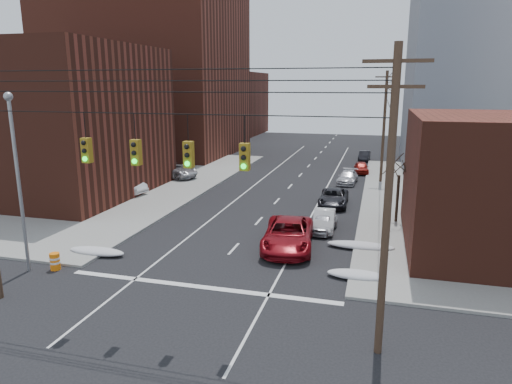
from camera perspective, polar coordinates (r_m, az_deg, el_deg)
The scene contains 26 objects.
ground at distance 17.91m, azimuth -15.40°, elevation -19.89°, with size 160.00×160.00×0.00m, color black.
sidewalk_nw at distance 53.86m, azimuth -25.90°, elevation 1.66°, with size 40.00×40.00×0.15m, color gray.
building_brick_tall at distance 68.90m, azimuth -13.33°, elevation 17.36°, with size 24.00×20.00×30.00m, color maroon.
building_brick_near at distance 46.06m, azimuth -26.00°, elevation 8.00°, with size 20.00×16.00×13.00m, color #532419.
building_brick_far at distance 93.27m, azimuth -6.48°, elevation 10.92°, with size 22.00×18.00×12.00m, color #532419.
building_glass at distance 84.28m, azimuth 26.68°, elevation 12.80°, with size 20.00×18.00×22.00m, color gray.
utility_pole_right at distance 16.22m, azimuth 16.16°, elevation -1.08°, with size 2.20×0.28×11.00m.
utility_pole_far at distance 46.91m, azimuth 15.71°, elevation 8.03°, with size 2.20×0.28×11.00m.
traffic_signals at distance 17.80m, azimuth -11.74°, elevation 4.94°, with size 17.00×0.42×2.02m.
street_light at distance 26.02m, azimuth -27.71°, elevation 2.63°, with size 0.44×0.44×9.32m.
bare_tree at distance 33.60m, azimuth 17.29°, elevation 0.03°, with size 2.09×2.20×4.93m.
snow_nw at distance 28.31m, azimuth -19.28°, elevation -7.01°, with size 3.50×1.08×0.42m, color silver.
snow_ne at distance 24.18m, azimuth 12.48°, elevation -10.07°, with size 3.00×1.08×0.42m, color silver.
snow_east_far at distance 28.38m, azimuth 12.94°, elevation -6.54°, with size 4.00×1.08×0.42m, color silver.
red_pickup at distance 27.65m, azimuth 4.04°, elevation -5.31°, with size 2.88×6.24×1.73m, color maroon.
parked_car_a at distance 31.09m, azimuth 8.41°, elevation -3.80°, with size 1.45×3.60×1.23m, color silver.
parked_car_b at distance 31.53m, azimuth 8.52°, elevation -3.47°, with size 1.40×4.01×1.32m, color silver.
parked_car_c at distance 37.81m, azimuth 9.69°, elevation -0.69°, with size 2.22×4.82×1.34m, color black.
parked_car_d at distance 46.61m, azimuth 11.39°, elevation 1.82°, with size 1.75×4.31×1.25m, color silver.
parked_car_e at distance 52.38m, azimuth 13.04°, elevation 2.99°, with size 1.49×3.70×1.26m, color maroon.
parked_car_f at distance 61.25m, azimuth 13.39°, elevation 4.41°, with size 1.32×3.78×1.24m, color black.
lot_car_a at distance 42.60m, azimuth -16.45°, elevation 0.90°, with size 1.68×4.82×1.59m, color silver.
lot_car_b at distance 48.67m, azimuth -10.36°, elevation 2.70°, with size 2.56×5.55×1.54m, color #ABABB0.
lot_car_c at distance 42.82m, azimuth -20.63°, elevation 0.52°, with size 1.94×4.78×1.39m, color black.
lot_car_d at distance 50.64m, azimuth -18.50°, elevation 2.59°, with size 1.74×4.33×1.47m, color #ADADB2.
construction_barrel at distance 26.85m, azimuth -23.83°, elevation -7.92°, with size 0.65×0.65×0.93m.
Camera 1 is at (8.06, -12.75, 9.65)m, focal length 32.00 mm.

